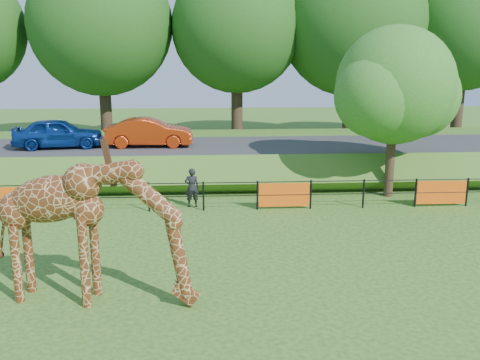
{
  "coord_description": "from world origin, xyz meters",
  "views": [
    {
      "loc": [
        0.21,
        -11.05,
        5.75
      ],
      "look_at": [
        1.14,
        4.46,
        2.0
      ],
      "focal_mm": 40.0,
      "sensor_mm": 36.0,
      "label": 1
    }
  ],
  "objects_px": {
    "giraffe": "(94,231)",
    "car_red": "(149,132)",
    "car_blue": "(58,133)",
    "tree_east": "(397,90)",
    "visitor": "(192,188)"
  },
  "relations": [
    {
      "from": "giraffe",
      "to": "tree_east",
      "type": "bearing_deg",
      "value": 52.26
    },
    {
      "from": "giraffe",
      "to": "car_red",
      "type": "height_order",
      "value": "giraffe"
    },
    {
      "from": "car_blue",
      "to": "tree_east",
      "type": "relative_size",
      "value": 0.59
    },
    {
      "from": "giraffe",
      "to": "car_blue",
      "type": "relative_size",
      "value": 1.21
    },
    {
      "from": "visitor",
      "to": "tree_east",
      "type": "bearing_deg",
      "value": -171.76
    },
    {
      "from": "giraffe",
      "to": "tree_east",
      "type": "relative_size",
      "value": 0.71
    },
    {
      "from": "car_blue",
      "to": "tree_east",
      "type": "xyz_separation_m",
      "value": [
        14.26,
        -4.08,
        2.18
      ]
    },
    {
      "from": "giraffe",
      "to": "car_red",
      "type": "xyz_separation_m",
      "value": [
        -0.09,
        13.03,
        0.35
      ]
    },
    {
      "from": "car_blue",
      "to": "tree_east",
      "type": "bearing_deg",
      "value": -113.54
    },
    {
      "from": "car_blue",
      "to": "visitor",
      "type": "bearing_deg",
      "value": -137.32
    },
    {
      "from": "visitor",
      "to": "tree_east",
      "type": "relative_size",
      "value": 0.22
    },
    {
      "from": "car_blue",
      "to": "tree_east",
      "type": "height_order",
      "value": "tree_east"
    },
    {
      "from": "giraffe",
      "to": "car_red",
      "type": "distance_m",
      "value": 13.03
    },
    {
      "from": "car_blue",
      "to": "tree_east",
      "type": "distance_m",
      "value": 14.99
    },
    {
      "from": "car_blue",
      "to": "visitor",
      "type": "distance_m",
      "value": 8.21
    }
  ]
}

